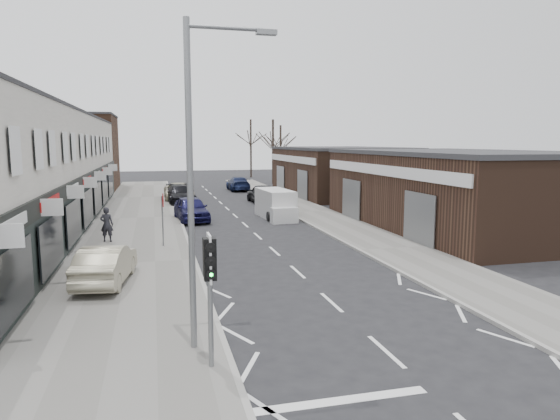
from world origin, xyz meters
TOP-DOWN VIEW (x-y plane):
  - ground at (0.00, 0.00)m, footprint 160.00×160.00m
  - pavement_left at (-6.75, 22.00)m, footprint 5.50×64.00m
  - pavement_right at (5.75, 22.00)m, footprint 3.50×64.00m
  - shop_terrace_left at (-13.50, 19.50)m, footprint 8.00×41.00m
  - brick_block_far at (-13.50, 45.00)m, footprint 8.00×10.00m
  - right_unit_near at (12.50, 14.00)m, footprint 10.00×18.00m
  - right_unit_far at (12.50, 34.00)m, footprint 10.00×16.00m
  - tree_far_a at (9.00, 48.00)m, footprint 3.60×3.60m
  - tree_far_b at (11.50, 54.00)m, footprint 3.60×3.60m
  - tree_far_c at (8.50, 60.00)m, footprint 3.60×3.60m
  - traffic_light at (-4.40, -2.02)m, footprint 0.28×0.60m
  - street_lamp at (-4.53, -0.80)m, footprint 2.23×0.22m
  - warning_sign at (-5.16, 12.00)m, footprint 0.12×0.80m
  - white_van at (2.57, 20.28)m, footprint 2.06×5.16m
  - sedan_on_pavement at (-7.36, 5.79)m, footprint 2.09×4.48m
  - pedestrian at (-7.99, 13.83)m, footprint 0.72×0.54m
  - parked_car_left_a at (-3.20, 20.46)m, footprint 2.37×4.95m
  - parked_car_left_b at (-3.40, 30.27)m, footprint 2.57×5.52m
  - parked_car_left_c at (-3.40, 32.99)m, footprint 2.56×5.52m
  - parked_car_right_a at (3.50, 22.11)m, footprint 1.39×3.87m
  - parked_car_right_b at (3.50, 29.00)m, footprint 2.07×4.88m
  - parked_car_right_c at (3.29, 40.45)m, footprint 2.15×5.18m

SIDE VIEW (x-z plane):
  - ground at x=0.00m, z-range 0.00..0.00m
  - tree_far_a at x=9.00m, z-range -4.00..4.00m
  - tree_far_b at x=11.50m, z-range -3.75..3.75m
  - tree_far_c at x=8.50m, z-range -4.25..4.25m
  - pavement_left at x=-6.75m, z-range 0.00..0.12m
  - pavement_right at x=5.75m, z-range 0.00..0.12m
  - parked_car_right_a at x=3.50m, z-range 0.00..1.27m
  - parked_car_right_c at x=3.29m, z-range 0.00..1.50m
  - parked_car_left_c at x=-3.40m, z-range 0.00..1.53m
  - parked_car_left_b at x=-3.40m, z-range 0.00..1.56m
  - parked_car_left_a at x=-3.20m, z-range 0.00..1.63m
  - parked_car_right_b at x=3.50m, z-range 0.00..1.65m
  - sedan_on_pavement at x=-7.36m, z-range 0.12..1.54m
  - white_van at x=2.57m, z-range -0.05..1.92m
  - pedestrian at x=-7.99m, z-range 0.12..1.92m
  - warning_sign at x=-5.16m, z-range 0.85..3.55m
  - right_unit_near at x=12.50m, z-range 0.00..4.50m
  - right_unit_far at x=12.50m, z-range 0.00..4.50m
  - traffic_light at x=-4.40m, z-range 0.86..3.96m
  - shop_terrace_left at x=-13.50m, z-range 0.00..7.10m
  - brick_block_far at x=-13.50m, z-range 0.00..8.00m
  - street_lamp at x=-4.53m, z-range 0.62..8.62m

